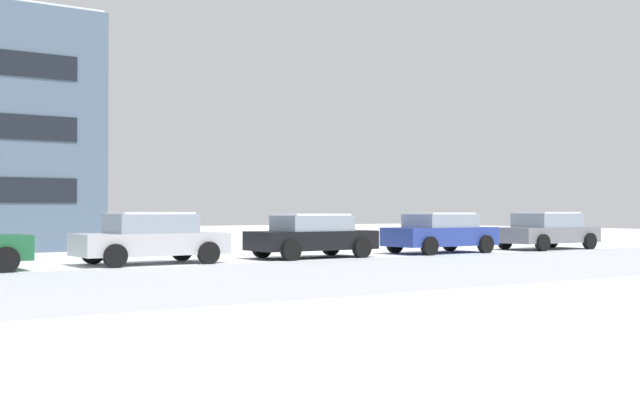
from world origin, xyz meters
name	(u,v)px	position (x,y,z in m)	size (l,w,h in m)	color
parked_car_silver	(151,238)	(10.16, 9.11, 0.75)	(4.24, 2.08, 1.48)	silver
parked_car_black	(312,235)	(15.60, 9.07, 0.73)	(4.17, 2.02, 1.42)	black
parked_car_blue	(440,232)	(21.03, 9.02, 0.74)	(4.14, 2.10, 1.45)	#283D93
parked_car_gray	(547,230)	(26.46, 8.85, 0.75)	(4.27, 2.15, 1.47)	slate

